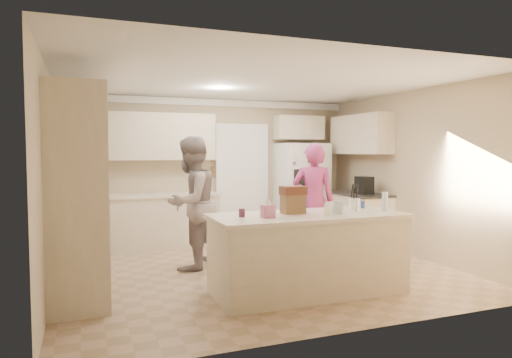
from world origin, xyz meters
name	(u,v)px	position (x,y,z in m)	size (l,w,h in m)	color
floor	(258,271)	(0.00, 0.00, -0.01)	(5.20, 4.60, 0.02)	tan
ceiling	(258,80)	(0.00, 0.00, 2.61)	(5.20, 4.60, 0.02)	white
wall_back	(213,170)	(0.00, 2.31, 1.30)	(5.20, 0.02, 2.60)	tan
wall_front	(351,191)	(0.00, -2.31, 1.30)	(5.20, 0.02, 2.60)	tan
wall_left	(49,182)	(-2.61, 0.00, 1.30)	(0.02, 4.60, 2.60)	tan
wall_right	(413,174)	(2.61, 0.00, 1.30)	(0.02, 4.60, 2.60)	tan
crown_back	(213,103)	(0.00, 2.26, 2.53)	(5.20, 0.08, 0.12)	white
pantry_bank	(78,190)	(-2.30, 0.20, 1.18)	(0.60, 2.60, 2.35)	beige
back_base_cab	(153,223)	(-1.15, 2.00, 0.44)	(2.20, 0.60, 0.88)	beige
back_countertop	(152,196)	(-1.15, 1.99, 0.90)	(2.24, 0.63, 0.04)	#EFE0C5
back_upper_cab	(150,137)	(-1.15, 2.12, 1.90)	(2.20, 0.35, 0.80)	beige
doorway_opening	(242,183)	(0.55, 2.28, 1.05)	(0.90, 0.06, 2.10)	black
doorway_casing	(243,183)	(0.55, 2.24, 1.05)	(1.02, 0.03, 2.22)	white
wall_frame_upper	(215,157)	(0.02, 2.27, 1.55)	(0.15, 0.02, 0.20)	brown
wall_frame_lower	(215,171)	(0.02, 2.27, 1.28)	(0.15, 0.02, 0.20)	brown
refrigerator	(301,191)	(1.65, 1.98, 0.90)	(0.90, 0.70, 1.80)	white
fridge_seam	(310,192)	(1.65, 1.63, 0.90)	(0.01, 0.02, 1.78)	gray
fridge_dispenser	(300,179)	(1.43, 1.62, 1.15)	(0.22, 0.03, 0.35)	black
fridge_handle_l	(308,184)	(1.60, 1.61, 1.05)	(0.02, 0.02, 0.85)	silver
fridge_handle_r	(313,184)	(1.70, 1.61, 1.05)	(0.02, 0.02, 0.85)	silver
over_fridge_cab	(299,128)	(1.65, 2.12, 2.10)	(0.95, 0.35, 0.45)	beige
right_base_cab	(360,220)	(2.30, 1.00, 0.44)	(0.60, 1.20, 0.88)	beige
right_countertop	(359,194)	(2.29, 1.00, 0.90)	(0.63, 1.24, 0.04)	#2D2B28
right_upper_cab	(360,135)	(2.43, 1.20, 1.95)	(0.35, 1.50, 0.70)	beige
coffee_maker	(364,185)	(2.25, 0.80, 1.07)	(0.22, 0.28, 0.30)	black
island_base	(308,255)	(0.20, -1.10, 0.44)	(2.20, 0.90, 0.88)	beige
island_top	(308,216)	(0.20, -1.10, 0.90)	(2.28, 0.96, 0.05)	#EFE0C5
utensil_crock	(354,205)	(0.85, -1.05, 1.00)	(0.13, 0.13, 0.15)	white
tissue_box	(268,211)	(-0.35, -1.20, 1.00)	(0.13, 0.13, 0.14)	#CC6D98
tissue_plume	(268,201)	(-0.35, -1.20, 1.10)	(0.08, 0.08, 0.08)	white
dollhouse_body	(293,204)	(0.05, -1.00, 1.04)	(0.26, 0.18, 0.22)	brown
dollhouse_roof	(293,190)	(0.05, -1.00, 1.20)	(0.28, 0.20, 0.10)	#592D1E
jam_jar	(242,213)	(-0.60, -1.05, 0.97)	(0.07, 0.07, 0.09)	#59263F
greeting_card_a	(328,208)	(0.35, -1.30, 1.01)	(0.12, 0.01, 0.16)	white
greeting_card_b	(338,207)	(0.50, -1.25, 1.01)	(0.12, 0.01, 0.16)	silver
water_bottle	(385,202)	(1.15, -1.25, 1.04)	(0.07, 0.07, 0.24)	silver
shaker_salt	(358,205)	(1.02, -0.88, 0.97)	(0.05, 0.05, 0.09)	#324896
shaker_pepper	(363,205)	(1.09, -0.88, 0.97)	(0.05, 0.05, 0.09)	#324896
teen_boy	(191,203)	(-0.83, 0.46, 0.93)	(0.90, 0.70, 1.86)	#989390
teen_girl	(313,201)	(1.07, 0.42, 0.88)	(0.64, 0.42, 1.77)	#AC3587
fridge_magnets	(310,192)	(1.65, 1.62, 0.90)	(0.76, 0.02, 1.44)	tan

